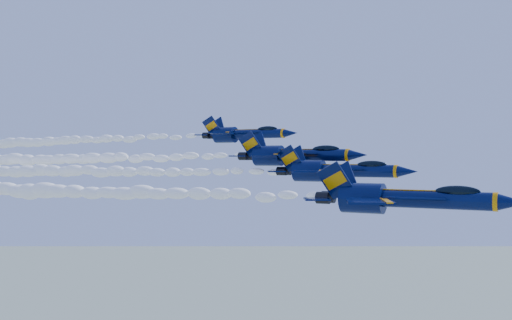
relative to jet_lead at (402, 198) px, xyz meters
The scene contains 8 objects.
jet_lead is the anchor object (origin of this frame).
smoke_trail_jet_lead 39.08m from the jet_lead, behind, with size 61.49×2.64×2.38m, color white.
jet_second 17.88m from the jet_lead, 131.24° to the left, with size 18.01×14.78×6.69m.
smoke_trail_jet_second 51.91m from the jet_lead, 165.11° to the left, with size 61.49×2.44×2.20m, color white.
jet_third 26.57m from the jet_lead, 138.10° to the left, with size 18.81×15.43×6.99m.
smoke_trail_jet_third 60.99m from the jet_lead, 163.28° to the left, with size 61.49×2.55×2.29m, color white.
jet_fourth 46.13m from the jet_lead, 139.16° to the left, with size 17.75×14.56×6.59m.
smoke_trail_jet_fourth 78.89m from the jet_lead, 157.78° to the left, with size 61.49×2.40×2.16m, color white.
Camera 1 is at (34.98, -69.04, 152.90)m, focal length 40.00 mm.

